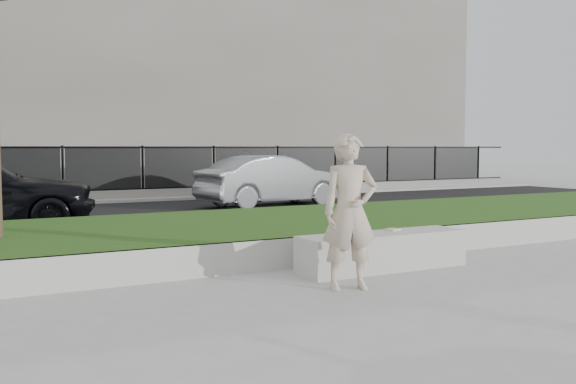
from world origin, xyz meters
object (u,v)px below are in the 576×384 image
stone_bench (383,251)px  book (393,230)px  man (350,212)px  car_silver (273,181)px

stone_bench → book: 0.38m
stone_bench → man: (-1.03, -0.74, 0.62)m
man → stone_bench: bearing=51.7°
man → car_silver: bearing=83.3°
stone_bench → book: size_ratio=11.86×
man → book: size_ratio=8.79×
car_silver → man: bearing=150.2°
man → book: (1.28, 0.87, -0.37)m
stone_bench → book: bearing=26.3°
stone_bench → man: bearing=-144.1°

